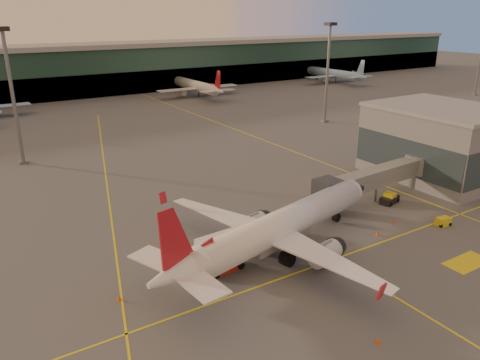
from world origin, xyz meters
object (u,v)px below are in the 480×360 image
catering_truck (221,251)px  pushback_tug (390,199)px  gpu_cart (443,222)px  main_airplane (277,229)px

catering_truck → pushback_tug: bearing=2.0°
gpu_cart → pushback_tug: bearing=99.7°
main_airplane → catering_truck: (-7.33, 0.60, -1.14)m
main_airplane → catering_truck: 7.44m
catering_truck → gpu_cart: size_ratio=2.59×
main_airplane → gpu_cart: 25.52m
catering_truck → gpu_cart: 32.70m
gpu_cart → pushback_tug: pushback_tug is taller
main_airplane → gpu_cart: main_airplane is taller
catering_truck → gpu_cart: catering_truck is taller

